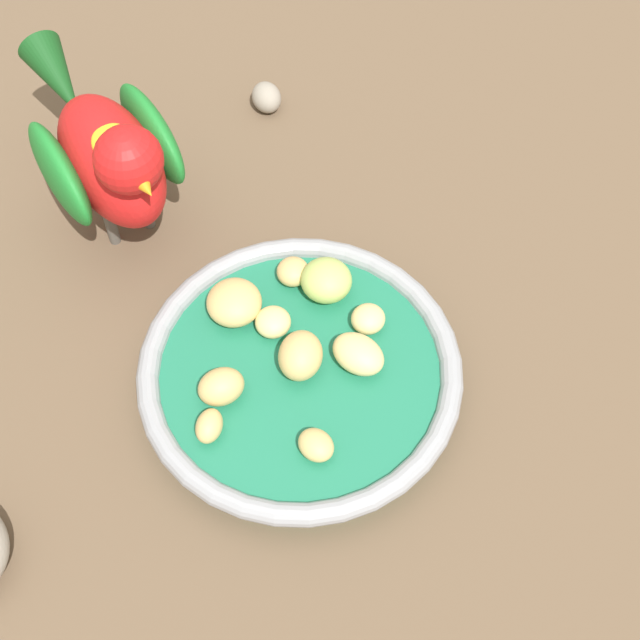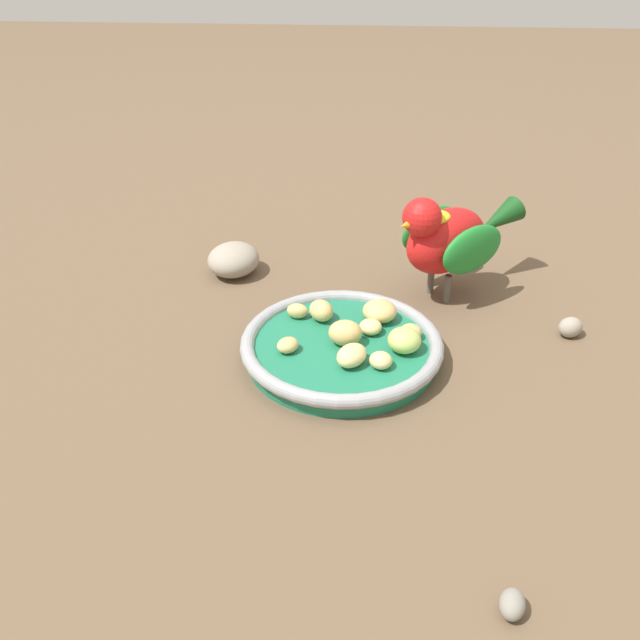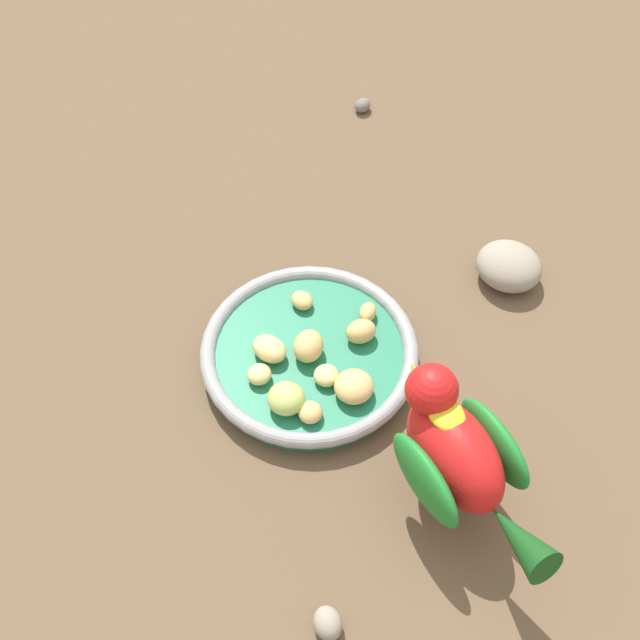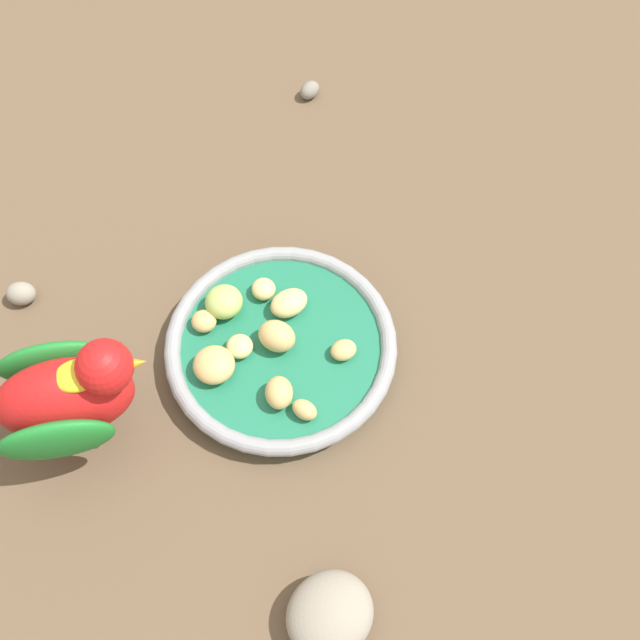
{
  "view_description": "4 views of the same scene",
  "coord_description": "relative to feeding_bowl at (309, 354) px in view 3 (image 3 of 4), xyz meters",
  "views": [
    {
      "loc": [
        -0.07,
        0.29,
        0.58
      ],
      "look_at": [
        -0.03,
        -0.04,
        0.04
      ],
      "focal_mm": 53.3,
      "sensor_mm": 36.0,
      "label": 1
    },
    {
      "loc": [
        -0.68,
        -0.04,
        0.46
      ],
      "look_at": [
        -0.02,
        0.01,
        0.05
      ],
      "focal_mm": 41.4,
      "sensor_mm": 36.0,
      "label": 2
    },
    {
      "loc": [
        0.09,
        -0.5,
        0.73
      ],
      "look_at": [
        -0.01,
        -0.0,
        0.06
      ],
      "focal_mm": 48.24,
      "sensor_mm": 36.0,
      "label": 3
    },
    {
      "loc": [
        0.25,
        0.17,
        0.65
      ],
      "look_at": [
        -0.04,
        0.01,
        0.05
      ],
      "focal_mm": 42.28,
      "sensor_mm": 36.0,
      "label": 4
    }
  ],
  "objects": [
    {
      "name": "apple_piece_3",
      "position": [
        -0.01,
        -0.07,
        0.02
      ],
      "size": [
        0.05,
        0.05,
        0.03
      ],
      "primitive_type": "ellipsoid",
      "rotation": [
        0.0,
        0.0,
        5.87
      ],
      "color": "#B2CC66",
      "rests_on": "feeding_bowl"
    },
    {
      "name": "ground_plane",
      "position": [
        0.02,
        0.02,
        -0.02
      ],
      "size": [
        4.0,
        4.0,
        0.0
      ],
      "primitive_type": "plane",
      "color": "brown"
    },
    {
      "name": "feeding_bowl",
      "position": [
        0.0,
        0.0,
        0.0
      ],
      "size": [
        0.22,
        0.22,
        0.03
      ],
      "color": "#1E7251",
      "rests_on": "ground_plane"
    },
    {
      "name": "rock_large",
      "position": [
        0.19,
        0.15,
        0.01
      ],
      "size": [
        0.09,
        0.09,
        0.04
      ],
      "primitive_type": "ellipsoid",
      "rotation": [
        0.0,
        0.0,
        5.88
      ],
      "color": "gray",
      "rests_on": "ground_plane"
    },
    {
      "name": "pebble_1",
      "position": [
        0.07,
        -0.26,
        -0.0
      ],
      "size": [
        0.03,
        0.04,
        0.02
      ],
      "primitive_type": "ellipsoid",
      "rotation": [
        0.0,
        0.0,
        5.22
      ],
      "color": "gray",
      "rests_on": "ground_plane"
    },
    {
      "name": "apple_piece_6",
      "position": [
        -0.04,
        -0.01,
        0.02
      ],
      "size": [
        0.05,
        0.04,
        0.02
      ],
      "primitive_type": "ellipsoid",
      "rotation": [
        0.0,
        0.0,
        5.75
      ],
      "color": "#E5C67F",
      "rests_on": "feeding_bowl"
    },
    {
      "name": "apple_piece_2",
      "position": [
        0.05,
        0.03,
        0.02
      ],
      "size": [
        0.04,
        0.04,
        0.02
      ],
      "primitive_type": "ellipsoid",
      "rotation": [
        0.0,
        0.0,
        3.71
      ],
      "color": "tan",
      "rests_on": "feeding_bowl"
    },
    {
      "name": "apple_piece_1",
      "position": [
        0.05,
        -0.04,
        0.02
      ],
      "size": [
        0.04,
        0.04,
        0.02
      ],
      "primitive_type": "ellipsoid",
      "rotation": [
        0.0,
        0.0,
        4.76
      ],
      "color": "tan",
      "rests_on": "feeding_bowl"
    },
    {
      "name": "apple_piece_5",
      "position": [
        -0.02,
        0.06,
        0.01
      ],
      "size": [
        0.03,
        0.03,
        0.02
      ],
      "primitive_type": "ellipsoid",
      "rotation": [
        0.0,
        0.0,
        5.61
      ],
      "color": "tan",
      "rests_on": "feeding_bowl"
    },
    {
      "name": "apple_piece_0",
      "position": [
        -0.0,
        -0.0,
        0.02
      ],
      "size": [
        0.03,
        0.04,
        0.03
      ],
      "primitive_type": "ellipsoid",
      "rotation": [
        0.0,
        0.0,
        4.68
      ],
      "color": "tan",
      "rests_on": "feeding_bowl"
    },
    {
      "name": "pebble_2",
      "position": [
        -0.01,
        0.4,
        -0.01
      ],
      "size": [
        0.03,
        0.03,
        0.02
      ],
      "primitive_type": "ellipsoid",
      "rotation": [
        0.0,
        0.0,
        4.24
      ],
      "color": "slate",
      "rests_on": "ground_plane"
    },
    {
      "name": "apple_piece_8",
      "position": [
        -0.04,
        -0.04,
        0.01
      ],
      "size": [
        0.03,
        0.03,
        0.02
      ],
      "primitive_type": "ellipsoid",
      "rotation": [
        0.0,
        0.0,
        0.94
      ],
      "color": "#E5C67F",
      "rests_on": "feeding_bowl"
    },
    {
      "name": "apple_piece_9",
      "position": [
        0.02,
        -0.03,
        0.01
      ],
      "size": [
        0.03,
        0.03,
        0.02
      ],
      "primitive_type": "ellipsoid",
      "rotation": [
        0.0,
        0.0,
        4.53
      ],
      "color": "#E5C67F",
      "rests_on": "feeding_bowl"
    },
    {
      "name": "parrot",
      "position": [
        0.15,
        -0.12,
        0.07
      ],
      "size": [
        0.15,
        0.17,
        0.14
      ],
      "rotation": [
        0.0,
        0.0,
        2.26
      ],
      "color": "#59544C",
      "rests_on": "ground_plane"
    },
    {
      "name": "apple_piece_7",
      "position": [
        0.02,
        -0.07,
        0.01
      ],
      "size": [
        0.03,
        0.03,
        0.02
      ],
      "primitive_type": "ellipsoid",
      "rotation": [
        0.0,
        0.0,
        1.65
      ],
      "color": "tan",
      "rests_on": "feeding_bowl"
    },
    {
      "name": "apple_piece_4",
      "position": [
        0.05,
        0.05,
        0.01
      ],
      "size": [
        0.02,
        0.03,
        0.02
      ],
      "primitive_type": "ellipsoid",
      "rotation": [
        0.0,
        0.0,
        4.62
      ],
      "color": "tan",
      "rests_on": "feeding_bowl"
    }
  ]
}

